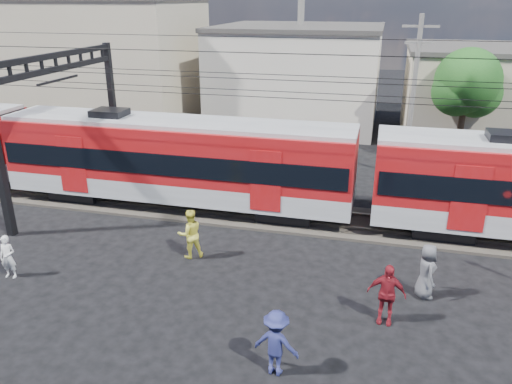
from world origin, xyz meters
TOP-DOWN VIEW (x-y plane):
  - ground at (0.00, 0.00)m, footprint 120.00×120.00m
  - track_bed at (0.00, 8.00)m, footprint 70.00×3.40m
  - rail_near at (0.00, 7.25)m, footprint 70.00×0.12m
  - rail_far at (0.00, 8.75)m, footprint 70.00×0.12m
  - commuter_train at (-4.14, 8.00)m, footprint 50.30×3.08m
  - catenary at (-8.65, 8.00)m, footprint 70.00×9.30m
  - building_west at (-17.00, 24.00)m, footprint 14.28×10.20m
  - building_midwest at (-2.00, 27.00)m, footprint 12.24×12.24m
  - utility_pole_mid at (6.00, 15.00)m, footprint 1.80×0.24m
  - tree_near at (9.19, 18.09)m, footprint 3.82×3.64m
  - pedestrian_a at (-7.71, 0.58)m, footprint 0.61×0.43m
  - pedestrian_b at (-2.07, 3.55)m, footprint 1.19×1.13m
  - pedestrian_c at (2.38, -1.83)m, footprint 1.29×0.85m
  - pedestrian_d at (5.11, 1.14)m, footprint 1.17×0.55m
  - pedestrian_e at (6.36, 2.90)m, footprint 0.82×1.05m

SIDE VIEW (x-z plane):
  - ground at x=0.00m, z-range 0.00..0.00m
  - track_bed at x=0.00m, z-range 0.00..0.12m
  - rail_near at x=0.00m, z-range 0.12..0.24m
  - rail_far at x=0.00m, z-range 0.12..0.24m
  - pedestrian_a at x=-7.71m, z-range 0.00..1.59m
  - pedestrian_c at x=2.38m, z-range 0.00..1.86m
  - pedestrian_e at x=6.36m, z-range 0.00..1.88m
  - pedestrian_b at x=-2.07m, z-range 0.00..1.93m
  - pedestrian_d at x=5.11m, z-range 0.00..1.96m
  - commuter_train at x=-4.14m, z-range 0.31..4.49m
  - building_midwest at x=-2.00m, z-range 0.01..7.31m
  - utility_pole_mid at x=6.00m, z-range 0.28..8.78m
  - building_west at x=-17.00m, z-range 0.01..9.31m
  - tree_near at x=9.19m, z-range 1.30..8.02m
  - catenary at x=-8.65m, z-range 1.38..8.89m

